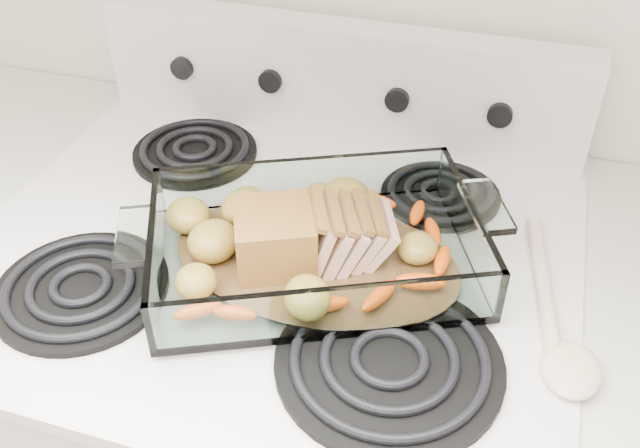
% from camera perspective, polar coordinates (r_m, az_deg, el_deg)
% --- Properties ---
extents(electric_range, '(0.78, 0.70, 1.12)m').
position_cam_1_polar(electric_range, '(1.28, -2.75, -17.15)').
color(electric_range, silver).
rests_on(electric_range, ground).
extents(baking_dish, '(0.39, 0.26, 0.07)m').
position_cam_1_polar(baking_dish, '(0.88, -0.39, -2.21)').
color(baking_dish, white).
rests_on(baking_dish, electric_range).
extents(pork_roast, '(0.19, 0.09, 0.08)m').
position_cam_1_polar(pork_roast, '(0.87, -1.58, -0.75)').
color(pork_roast, '#945F27').
rests_on(pork_roast, baking_dish).
extents(roast_vegetables, '(0.35, 0.19, 0.04)m').
position_cam_1_polar(roast_vegetables, '(0.90, 0.06, -0.35)').
color(roast_vegetables, '#D5430C').
rests_on(roast_vegetables, baking_dish).
extents(wooden_spoon, '(0.10, 0.29, 0.02)m').
position_cam_1_polar(wooden_spoon, '(0.85, 18.50, -7.91)').
color(wooden_spoon, beige).
rests_on(wooden_spoon, electric_range).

